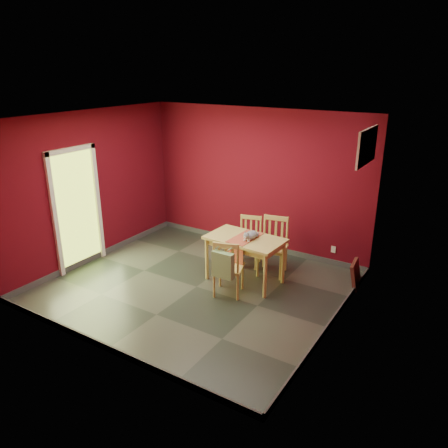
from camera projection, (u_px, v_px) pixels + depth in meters
The scene contains 13 objects.
ground at pixel (196, 287), 7.12m from camera, with size 4.50×4.50×0.00m, color #2D342D.
room_shell at pixel (196, 284), 7.10m from camera, with size 4.50×4.50×4.50m.
doorway at pixel (76, 205), 7.52m from camera, with size 0.06×1.01×2.13m.
window at pixel (367, 146), 6.00m from camera, with size 0.05×0.90×0.50m.
outlet_plate at pixel (333, 249), 7.81m from camera, with size 0.08×0.01×0.12m, color silver.
dining_table at pixel (245, 243), 7.09m from camera, with size 1.27×0.78×0.77m.
table_runner at pixel (242, 243), 6.99m from camera, with size 0.36×0.70×0.35m.
chair_far_left at pixel (249, 241), 7.80m from camera, with size 0.51×0.51×0.88m.
chair_far_right at pixel (273, 245), 7.45m from camera, with size 0.55×0.55×0.99m.
chair_near at pixel (228, 267), 6.73m from camera, with size 0.55×0.55×0.93m.
tote_bag at pixel (223, 265), 6.49m from camera, with size 0.34×0.20×0.48m.
cat at pixel (251, 234), 6.99m from camera, with size 0.19×0.36×0.18m, color slate, non-canonical shape.
picture_frame at pixel (356, 275), 7.04m from camera, with size 0.19×0.45×0.44m.
Camera 1 is at (3.74, -5.14, 3.41)m, focal length 35.00 mm.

